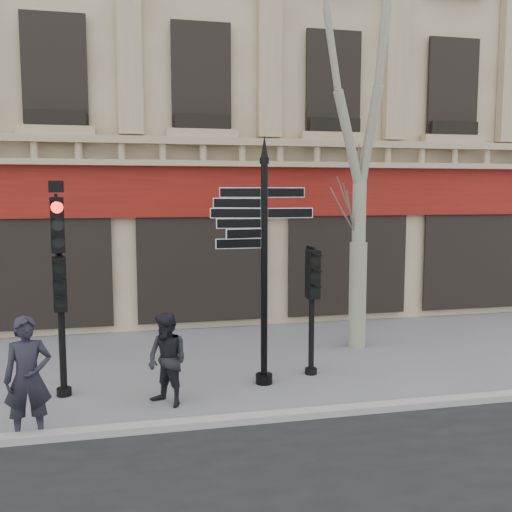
{
  "coord_description": "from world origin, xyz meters",
  "views": [
    {
      "loc": [
        -1.83,
        -9.78,
        3.59
      ],
      "look_at": [
        0.46,
        0.6,
        2.39
      ],
      "focal_mm": 40.0,
      "sensor_mm": 36.0,
      "label": 1
    }
  ],
  "objects_px": {
    "fingerpost": "(264,219)",
    "pedestrian_b": "(167,360)",
    "pedestrian_a": "(28,379)",
    "plane_tree": "(362,54)",
    "traffic_signal_secondary": "(312,288)",
    "traffic_signal_main": "(59,262)"
  },
  "relations": [
    {
      "from": "plane_tree",
      "to": "pedestrian_a",
      "type": "relative_size",
      "value": 5.17
    },
    {
      "from": "pedestrian_b",
      "to": "traffic_signal_main",
      "type": "bearing_deg",
      "value": -158.1
    },
    {
      "from": "fingerpost",
      "to": "pedestrian_b",
      "type": "relative_size",
      "value": 2.93
    },
    {
      "from": "fingerpost",
      "to": "pedestrian_b",
      "type": "height_order",
      "value": "fingerpost"
    },
    {
      "from": "pedestrian_a",
      "to": "pedestrian_b",
      "type": "bearing_deg",
      "value": 15.59
    },
    {
      "from": "traffic_signal_secondary",
      "to": "pedestrian_b",
      "type": "distance_m",
      "value": 3.21
    },
    {
      "from": "fingerpost",
      "to": "pedestrian_a",
      "type": "xyz_separation_m",
      "value": [
        -3.89,
        -1.64,
        -2.18
      ]
    },
    {
      "from": "traffic_signal_secondary",
      "to": "pedestrian_b",
      "type": "bearing_deg",
      "value": -161.2
    },
    {
      "from": "traffic_signal_main",
      "to": "traffic_signal_secondary",
      "type": "bearing_deg",
      "value": -6.83
    },
    {
      "from": "fingerpost",
      "to": "pedestrian_b",
      "type": "distance_m",
      "value": 3.04
    },
    {
      "from": "fingerpost",
      "to": "traffic_signal_secondary",
      "type": "xyz_separation_m",
      "value": [
        1.04,
        0.34,
        -1.37
      ]
    },
    {
      "from": "traffic_signal_secondary",
      "to": "pedestrian_a",
      "type": "relative_size",
      "value": 1.36
    },
    {
      "from": "plane_tree",
      "to": "pedestrian_a",
      "type": "distance_m",
      "value": 9.46
    },
    {
      "from": "plane_tree",
      "to": "pedestrian_b",
      "type": "distance_m",
      "value": 7.89
    },
    {
      "from": "traffic_signal_main",
      "to": "pedestrian_a",
      "type": "distance_m",
      "value": 2.32
    },
    {
      "from": "pedestrian_a",
      "to": "fingerpost",
      "type": "bearing_deg",
      "value": 14.4
    },
    {
      "from": "plane_tree",
      "to": "fingerpost",
      "type": "bearing_deg",
      "value": -142.97
    },
    {
      "from": "plane_tree",
      "to": "traffic_signal_secondary",
      "type": "bearing_deg",
      "value": -134.41
    },
    {
      "from": "fingerpost",
      "to": "traffic_signal_secondary",
      "type": "bearing_deg",
      "value": 28.1
    },
    {
      "from": "pedestrian_b",
      "to": "fingerpost",
      "type": "bearing_deg",
      "value": 69.24
    },
    {
      "from": "plane_tree",
      "to": "traffic_signal_main",
      "type": "bearing_deg",
      "value": -163.22
    },
    {
      "from": "fingerpost",
      "to": "pedestrian_a",
      "type": "height_order",
      "value": "fingerpost"
    }
  ]
}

